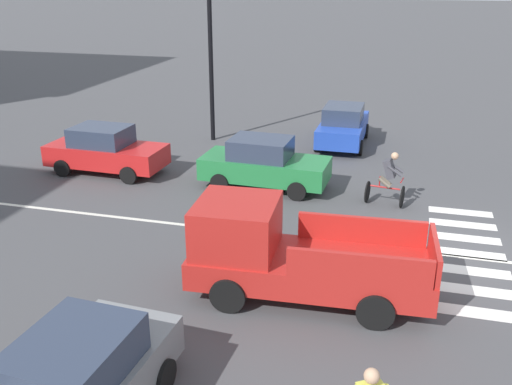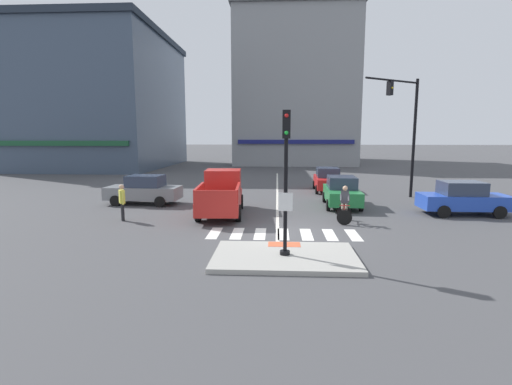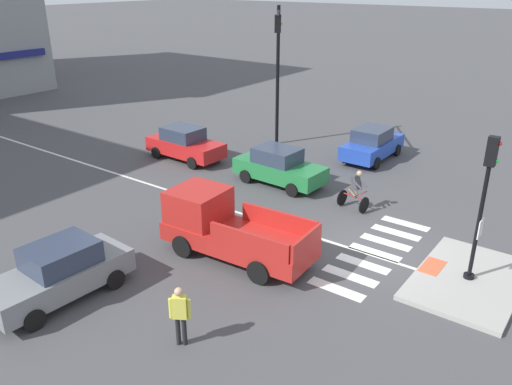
# 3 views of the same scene
# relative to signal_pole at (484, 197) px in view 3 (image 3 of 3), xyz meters

# --- Properties ---
(ground_plane) EXTENTS (300.00, 300.00, 0.00)m
(ground_plane) POSITION_rel_signal_pole_xyz_m (0.00, 3.27, -2.83)
(ground_plane) COLOR #474749
(traffic_island) EXTENTS (4.50, 2.92, 0.15)m
(traffic_island) POSITION_rel_signal_pole_xyz_m (0.00, 0.01, -2.76)
(traffic_island) COLOR #A3A099
(traffic_island) RESTS_ON ground
(tactile_pad_front) EXTENTS (1.10, 0.60, 0.01)m
(tactile_pad_front) POSITION_rel_signal_pole_xyz_m (0.00, 1.12, -2.68)
(tactile_pad_front) COLOR #DB5B38
(tactile_pad_front) RESTS_ON traffic_island
(signal_pole) EXTENTS (0.44, 0.38, 4.45)m
(signal_pole) POSITION_rel_signal_pole_xyz_m (0.00, 0.00, 0.00)
(signal_pole) COLOR black
(signal_pole) RESTS_ON traffic_island
(crosswalk_stripe_a) EXTENTS (0.44, 1.80, 0.01)m
(crosswalk_stripe_a) POSITION_rel_signal_pole_xyz_m (-2.74, 3.05, -2.83)
(crosswalk_stripe_a) COLOR silver
(crosswalk_stripe_a) RESTS_ON ground
(crosswalk_stripe_b) EXTENTS (0.44, 1.80, 0.01)m
(crosswalk_stripe_b) POSITION_rel_signal_pole_xyz_m (-1.83, 3.05, -2.83)
(crosswalk_stripe_b) COLOR silver
(crosswalk_stripe_b) RESTS_ON ground
(crosswalk_stripe_c) EXTENTS (0.44, 1.80, 0.01)m
(crosswalk_stripe_c) POSITION_rel_signal_pole_xyz_m (-0.91, 3.05, -2.83)
(crosswalk_stripe_c) COLOR silver
(crosswalk_stripe_c) RESTS_ON ground
(crosswalk_stripe_d) EXTENTS (0.44, 1.80, 0.01)m
(crosswalk_stripe_d) POSITION_rel_signal_pole_xyz_m (0.00, 3.05, -2.83)
(crosswalk_stripe_d) COLOR silver
(crosswalk_stripe_d) RESTS_ON ground
(crosswalk_stripe_e) EXTENTS (0.44, 1.80, 0.01)m
(crosswalk_stripe_e) POSITION_rel_signal_pole_xyz_m (0.91, 3.05, -2.83)
(crosswalk_stripe_e) COLOR silver
(crosswalk_stripe_e) RESTS_ON ground
(crosswalk_stripe_f) EXTENTS (0.44, 1.80, 0.01)m
(crosswalk_stripe_f) POSITION_rel_signal_pole_xyz_m (1.83, 3.05, -2.83)
(crosswalk_stripe_f) COLOR silver
(crosswalk_stripe_f) RESTS_ON ground
(crosswalk_stripe_g) EXTENTS (0.44, 1.80, 0.01)m
(crosswalk_stripe_g) POSITION_rel_signal_pole_xyz_m (2.74, 3.05, -2.83)
(crosswalk_stripe_g) COLOR silver
(crosswalk_stripe_g) RESTS_ON ground
(lane_centre_line) EXTENTS (0.14, 28.00, 0.01)m
(lane_centre_line) POSITION_rel_signal_pole_xyz_m (-0.22, 13.27, -2.83)
(lane_centre_line) COLOR silver
(lane_centre_line) RESTS_ON ground
(traffic_light_mast) EXTENTS (3.75, 2.51, 7.25)m
(traffic_light_mast) POSITION_rel_signal_pole_xyz_m (7.57, 12.23, 1.83)
(traffic_light_mast) COLOR black
(traffic_light_mast) RESTS_ON ground
(car_grey_cross_left) EXTENTS (4.19, 2.02, 1.64)m
(car_grey_cross_left) POSITION_rel_signal_pole_xyz_m (-7.77, 9.29, -2.02)
(car_grey_cross_left) COLOR slate
(car_grey_cross_left) RESTS_ON ground
(car_green_eastbound_mid) EXTENTS (1.98, 4.17, 1.64)m
(car_green_eastbound_mid) POSITION_rel_signal_pole_xyz_m (3.28, 9.18, -2.02)
(car_green_eastbound_mid) COLOR #237A3D
(car_green_eastbound_mid) RESTS_ON ground
(car_red_eastbound_far) EXTENTS (1.94, 4.15, 1.64)m
(car_red_eastbound_far) POSITION_rel_signal_pole_xyz_m (3.27, 14.88, -2.02)
(car_red_eastbound_far) COLOR red
(car_red_eastbound_far) RESTS_ON ground
(car_blue_cross_right) EXTENTS (4.11, 1.87, 1.64)m
(car_blue_cross_right) POSITION_rel_signal_pole_xyz_m (8.84, 7.27, -2.02)
(car_blue_cross_right) COLOR #2347B7
(car_blue_cross_right) RESTS_ON ground
(pickup_truck_red_westbound_near) EXTENTS (2.28, 5.20, 2.08)m
(pickup_truck_red_westbound_near) POSITION_rel_signal_pole_xyz_m (-3.02, 7.04, -1.86)
(pickup_truck_red_westbound_near) COLOR red
(pickup_truck_red_westbound_near) RESTS_ON ground
(cyclist) EXTENTS (0.82, 1.18, 1.68)m
(cyclist) POSITION_rel_signal_pole_xyz_m (2.74, 5.21, -1.96)
(cyclist) COLOR black
(cyclist) RESTS_ON ground
(pedestrian_at_curb_left) EXTENTS (0.38, 0.48, 1.67)m
(pedestrian_at_curb_left) POSITION_rel_signal_pole_xyz_m (-7.26, 5.02, -1.85)
(pedestrian_at_curb_left) COLOR black
(pedestrian_at_curb_left) RESTS_ON ground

